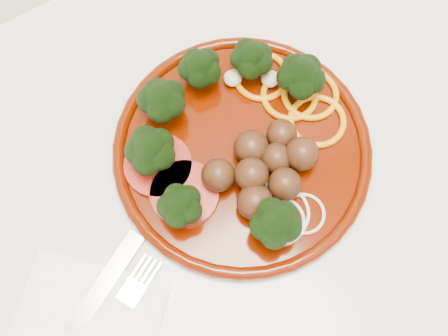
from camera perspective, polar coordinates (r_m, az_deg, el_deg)
counter at (r=1.09m, az=7.22°, el=-3.73°), size 2.40×0.60×0.90m
plate at (r=0.61m, az=1.41°, el=2.48°), size 0.29×0.29×0.07m
napkin at (r=0.60m, az=-14.19°, el=-16.25°), size 0.20×0.20×0.00m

